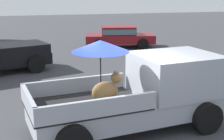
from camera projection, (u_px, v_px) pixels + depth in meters
The scene contains 3 objects.
ground_plane at pixel (128, 129), 8.43m from camera, with size 80.00×80.00×0.00m, color #38383D.
pickup_truck_main at pixel (144, 91), 8.35m from camera, with size 5.25×2.80×2.39m.
parked_sedan_near at pixel (119, 35), 20.25m from camera, with size 4.56×2.59×1.33m.
Camera 1 is at (-2.44, -7.41, 3.56)m, focal length 51.34 mm.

